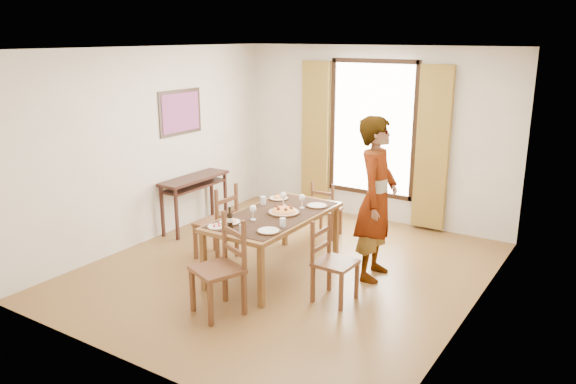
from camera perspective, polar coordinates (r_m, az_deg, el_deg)
The scene contains 22 objects.
ground at distance 7.12m, azimuth -0.18°, elevation -7.89°, with size 5.00×5.00×0.00m, color brown.
room_shell at distance 6.76m, azimuth 0.37°, elevation 4.55°, with size 4.60×5.10×2.74m.
console_table at distance 8.53m, azimuth -9.50°, elevation 0.77°, with size 0.38×1.20×0.80m.
dining_table at distance 6.81m, azimuth -1.40°, elevation -2.78°, with size 0.92×1.83×0.76m.
chair_west at distance 7.36m, azimuth -7.15°, elevation -3.29°, with size 0.46×0.46×1.01m.
chair_north at distance 8.14m, azimuth 3.86°, elevation -1.93°, with size 0.40×0.40×0.84m.
chair_south at distance 5.95m, azimuth -6.87°, elevation -7.83°, with size 0.60×0.60×1.05m.
chair_east at distance 6.22m, azimuth 4.56°, elevation -7.20°, with size 0.43×0.43×0.94m.
man at distance 6.70m, azimuth 8.98°, elevation -0.71°, with size 0.56×0.77×1.96m, color gray.
plate_sw at distance 6.50m, azimuth -5.92°, elevation -2.93°, with size 0.27×0.27×0.05m, color silver, non-canonical shape.
plate_se at distance 6.19m, azimuth -1.99°, elevation -3.83°, with size 0.27×0.27×0.05m, color silver, non-canonical shape.
plate_nw at distance 7.40m, azimuth -0.95°, elevation -0.52°, with size 0.27×0.27×0.05m, color silver, non-canonical shape.
plate_ne at distance 7.09m, azimuth 2.94°, elevation -1.27°, with size 0.27×0.27×0.05m, color silver, non-canonical shape.
pasta_platter at distance 6.80m, azimuth -0.41°, elevation -1.78°, with size 0.40×0.40×0.10m, color #DB4B1C, non-canonical shape.
caprese_plate at distance 6.38m, azimuth -7.27°, elevation -3.40°, with size 0.20×0.20×0.04m, color silver, non-canonical shape.
wine_glass_a at distance 6.57m, azimuth -3.56°, elevation -2.08°, with size 0.08×0.08×0.18m, color white, non-canonical shape.
wine_glass_b at distance 7.00m, azimuth 1.43°, elevation -0.92°, with size 0.08×0.08×0.18m, color white, non-canonical shape.
wine_glass_c at distance 7.10m, azimuth -0.49°, elevation -0.68°, with size 0.08×0.08×0.18m, color white, non-canonical shape.
tumbler_a at distance 6.34m, azimuth -0.53°, elevation -3.12°, with size 0.07×0.07×0.10m, color silver.
tumbler_b at distance 7.18m, azimuth -2.54°, elevation -0.86°, with size 0.07×0.07×0.10m, color silver.
tumbler_c at distance 6.15m, azimuth -4.65°, elevation -3.76°, with size 0.07×0.07×0.10m, color silver.
wine_bottle at distance 6.30m, azimuth -5.93°, elevation -2.60°, with size 0.07×0.07×0.25m, color black, non-canonical shape.
Camera 1 is at (3.54, -5.48, 2.85)m, focal length 35.00 mm.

